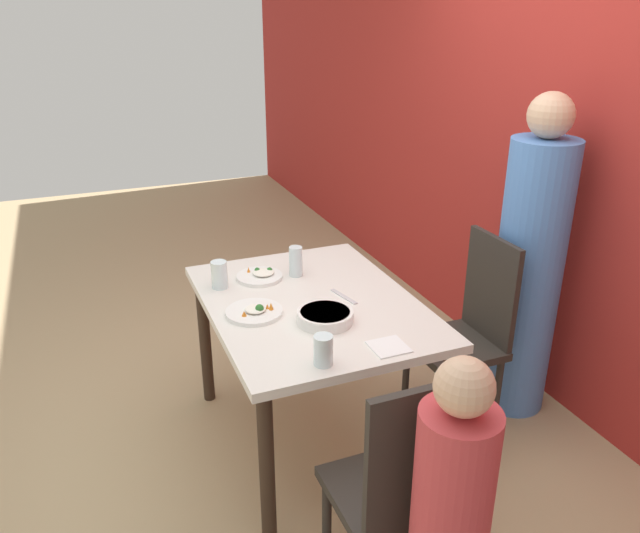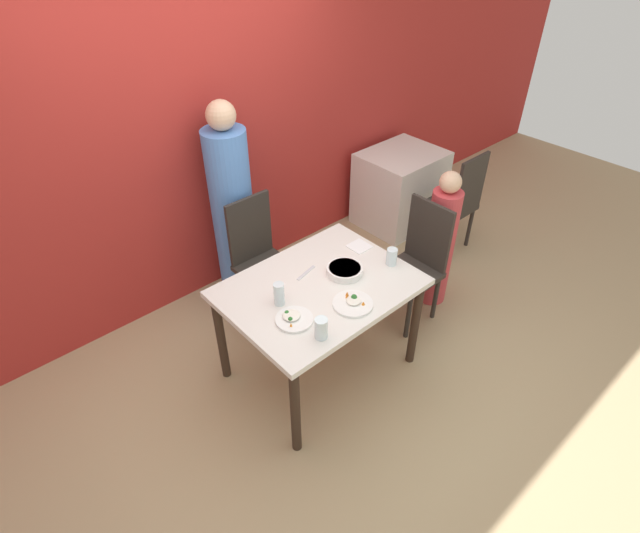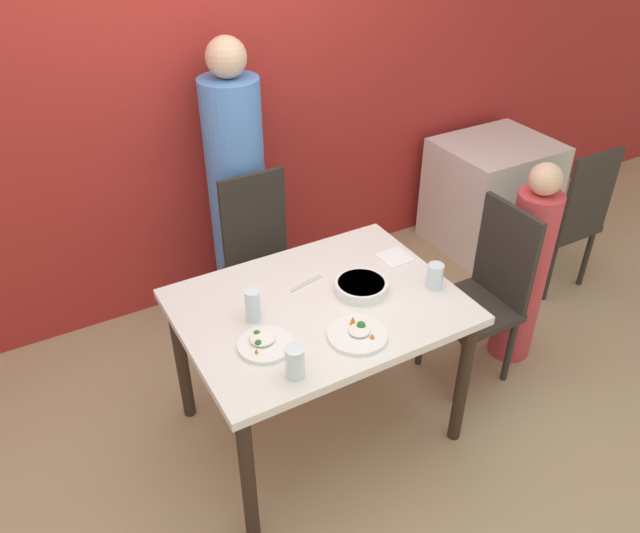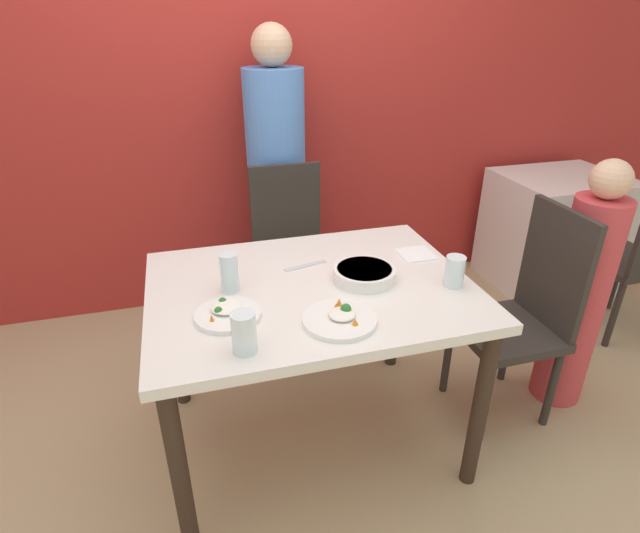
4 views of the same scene
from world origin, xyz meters
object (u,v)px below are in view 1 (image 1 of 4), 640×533
(chair_adult_spot, at_px, (469,328))
(glass_water_tall, at_px, (219,275))
(plate_rice_adult, at_px, (260,276))
(person_adult, at_px, (528,272))
(chair_child_spot, at_px, (401,488))
(bowl_curry, at_px, (325,316))

(chair_adult_spot, height_order, glass_water_tall, chair_adult_spot)
(chair_adult_spot, relative_size, plate_rice_adult, 4.38)
(person_adult, height_order, glass_water_tall, person_adult)
(glass_water_tall, bearing_deg, chair_adult_spot, 70.96)
(chair_child_spot, relative_size, glass_water_tall, 7.47)
(person_adult, relative_size, glass_water_tall, 12.52)
(chair_adult_spot, relative_size, bowl_curry, 4.12)
(bowl_curry, height_order, plate_rice_adult, bowl_curry)
(chair_adult_spot, height_order, plate_rice_adult, chair_adult_spot)
(chair_adult_spot, relative_size, person_adult, 0.60)
(chair_adult_spot, bearing_deg, person_adult, 90.00)
(plate_rice_adult, bearing_deg, person_adult, 71.39)
(bowl_curry, bearing_deg, chair_child_spot, -2.54)
(chair_child_spot, bearing_deg, person_adult, -144.17)
(bowl_curry, distance_m, glass_water_tall, 0.60)
(person_adult, xyz_separation_m, bowl_curry, (0.11, -1.14, 0.03))
(person_adult, distance_m, bowl_curry, 1.15)
(person_adult, height_order, plate_rice_adult, person_adult)
(plate_rice_adult, height_order, glass_water_tall, glass_water_tall)
(plate_rice_adult, bearing_deg, bowl_curry, 12.78)
(chair_child_spot, relative_size, bowl_curry, 4.12)
(chair_child_spot, relative_size, person_adult, 0.60)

